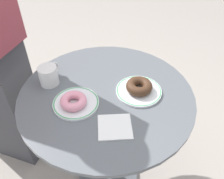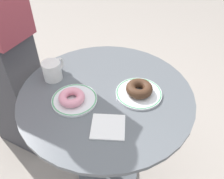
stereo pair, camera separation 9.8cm
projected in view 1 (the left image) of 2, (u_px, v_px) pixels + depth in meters
The scene contains 8 objects.
ground_plane at pixel (108, 174), 1.52m from camera, with size 7.00×7.00×0.02m, color #9E9389.
cafe_table at pixel (107, 122), 1.17m from camera, with size 0.78×0.78×0.71m.
plate_left at pixel (76, 103), 0.99m from camera, with size 0.20×0.20×0.01m.
plate_right at pixel (139, 91), 1.04m from camera, with size 0.20×0.20×0.01m.
donut_pink_frosted at pixel (73, 101), 0.96m from camera, with size 0.11×0.11×0.04m, color pink.
donut_chocolate at pixel (139, 86), 1.02m from camera, with size 0.12×0.12×0.04m, color #422819.
paper_napkin at pixel (115, 127), 0.90m from camera, with size 0.13×0.12×0.01m, color white.
coffee_mug at pixel (49, 75), 1.06m from camera, with size 0.10×0.11×0.09m.
Camera 1 is at (-0.21, -0.73, 1.42)m, focal length 37.50 mm.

